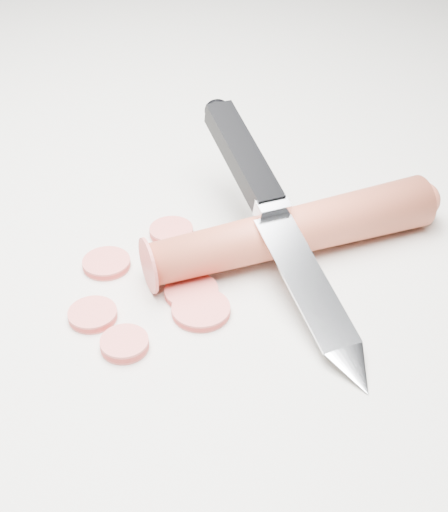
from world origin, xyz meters
The scene contains 9 objects.
ground centered at (0.00, 0.00, 0.00)m, with size 2.40×2.40×0.00m, color silver.
carrot centered at (0.08, 0.04, 0.02)m, with size 0.03×0.03×0.20m, color #BC482F.
carrot_slice_1 centered at (0.03, -0.09, 0.00)m, with size 0.03×0.03×0.01m, color #D6564F.
carrot_slice_2 centered at (0.00, 0.01, 0.00)m, with size 0.03×0.03×0.01m, color #D6564F.
carrot_slice_3 centered at (0.07, -0.04, 0.00)m, with size 0.04×0.04×0.01m, color #D6564F.
carrot_slice_4 centered at (0.06, -0.04, 0.00)m, with size 0.03×0.03×0.01m, color #D6564F.
carrot_slice_5 centered at (0.00, -0.05, 0.00)m, with size 0.03×0.03×0.01m, color #D6564F.
carrot_slice_6 centered at (0.06, -0.10, 0.00)m, with size 0.03×0.03×0.01m, color #D6564F.
kitchen_knife centered at (0.09, 0.02, 0.04)m, with size 0.22×0.14×0.07m, color silver, non-canonical shape.
Camera 1 is at (0.29, -0.29, 0.30)m, focal length 50.00 mm.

